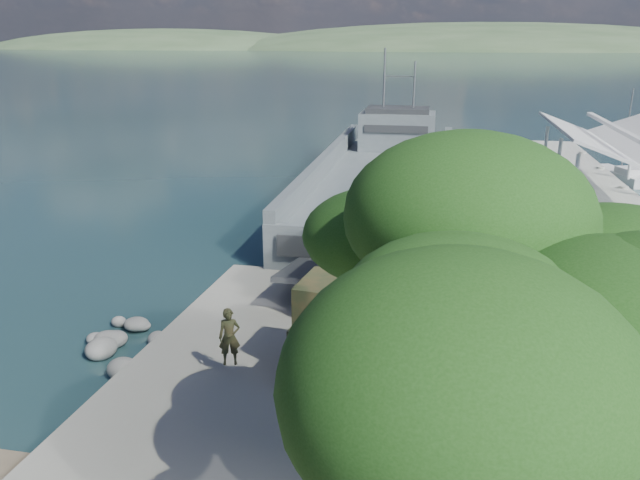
{
  "coord_description": "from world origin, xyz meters",
  "views": [
    {
      "loc": [
        3.79,
        -16.94,
        9.76
      ],
      "look_at": [
        -0.67,
        6.0,
        2.17
      ],
      "focal_mm": 35.0,
      "sensor_mm": 36.0,
      "label": 1
    }
  ],
  "objects_px": {
    "pier": "(609,194)",
    "overhang_tree": "(614,318)",
    "military_truck": "(368,278)",
    "soldier": "(230,349)",
    "sailboat_near": "(621,176)",
    "landing_craft": "(386,187)"
  },
  "relations": [
    {
      "from": "overhang_tree",
      "to": "sailboat_near",
      "type": "bearing_deg",
      "value": 75.02
    },
    {
      "from": "pier",
      "to": "sailboat_near",
      "type": "distance_m",
      "value": 12.0
    },
    {
      "from": "military_truck",
      "to": "sailboat_near",
      "type": "xyz_separation_m",
      "value": [
        14.88,
        28.31,
        -1.99
      ]
    },
    {
      "from": "overhang_tree",
      "to": "soldier",
      "type": "bearing_deg",
      "value": 138.97
    },
    {
      "from": "pier",
      "to": "overhang_tree",
      "type": "height_order",
      "value": "overhang_tree"
    },
    {
      "from": "military_truck",
      "to": "overhang_tree",
      "type": "xyz_separation_m",
      "value": [
        4.47,
        -10.59,
        3.87
      ]
    },
    {
      "from": "landing_craft",
      "to": "soldier",
      "type": "height_order",
      "value": "landing_craft"
    },
    {
      "from": "military_truck",
      "to": "soldier",
      "type": "distance_m",
      "value": 5.16
    },
    {
      "from": "pier",
      "to": "sailboat_near",
      "type": "relative_size",
      "value": 6.6
    },
    {
      "from": "landing_craft",
      "to": "pier",
      "type": "bearing_deg",
      "value": -13.68
    },
    {
      "from": "sailboat_near",
      "to": "military_truck",
      "type": "bearing_deg",
      "value": -137.9
    },
    {
      "from": "landing_craft",
      "to": "soldier",
      "type": "bearing_deg",
      "value": -96.18
    },
    {
      "from": "pier",
      "to": "soldier",
      "type": "bearing_deg",
      "value": -125.59
    },
    {
      "from": "pier",
      "to": "landing_craft",
      "type": "bearing_deg",
      "value": 166.92
    },
    {
      "from": "military_truck",
      "to": "pier",
      "type": "bearing_deg",
      "value": 64.38
    },
    {
      "from": "soldier",
      "to": "military_truck",
      "type": "bearing_deg",
      "value": 28.69
    },
    {
      "from": "landing_craft",
      "to": "sailboat_near",
      "type": "xyz_separation_m",
      "value": [
        16.05,
        8.49,
        -0.45
      ]
    },
    {
      "from": "soldier",
      "to": "sailboat_near",
      "type": "distance_m",
      "value": 36.9
    },
    {
      "from": "landing_craft",
      "to": "overhang_tree",
      "type": "xyz_separation_m",
      "value": [
        5.64,
        -30.42,
        5.41
      ]
    },
    {
      "from": "pier",
      "to": "overhang_tree",
      "type": "distance_m",
      "value": 28.73
    },
    {
      "from": "pier",
      "to": "landing_craft",
      "type": "xyz_separation_m",
      "value": [
        -12.45,
        2.89,
        -0.8
      ]
    },
    {
      "from": "military_truck",
      "to": "soldier",
      "type": "xyz_separation_m",
      "value": [
        -3.48,
        -3.68,
        -1.0
      ]
    }
  ]
}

